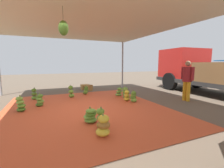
{
  "coord_description": "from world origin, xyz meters",
  "views": [
    {
      "loc": [
        5.0,
        -1.2,
        1.54
      ],
      "look_at": [
        -0.35,
        1.09,
        0.76
      ],
      "focal_mm": 24.42,
      "sensor_mm": 36.0,
      "label": 1
    }
  ],
  "objects": [
    {
      "name": "banana_bunch_11",
      "position": [
        -0.13,
        1.93,
        0.22
      ],
      "size": [
        0.34,
        0.32,
        0.49
      ],
      "color": "#6B9E38",
      "rests_on": "tarp_orange"
    },
    {
      "name": "banana_bunch_10",
      "position": [
        -0.95,
        -1.49,
        0.21
      ],
      "size": [
        0.35,
        0.38,
        0.5
      ],
      "color": "#477523",
      "rests_on": "tarp_orange"
    },
    {
      "name": "crate_0",
      "position": [
        -3.54,
        0.98,
        0.16
      ],
      "size": [
        0.46,
        0.42,
        0.32
      ],
      "primitive_type": "cube",
      "rotation": [
        0.0,
        0.0,
        0.4
      ],
      "color": "olive",
      "rests_on": "ground"
    },
    {
      "name": "banana_bunch_0",
      "position": [
        -2.45,
        0.55,
        0.2
      ],
      "size": [
        0.34,
        0.35,
        0.44
      ],
      "color": "#477523",
      "rests_on": "tarp_orange"
    },
    {
      "name": "banana_bunch_6",
      "position": [
        1.24,
        -0.21,
        0.18
      ],
      "size": [
        0.44,
        0.46,
        0.42
      ],
      "color": "#6B9E38",
      "rests_on": "tarp_orange"
    },
    {
      "name": "ground_plane",
      "position": [
        0.0,
        3.0,
        0.0
      ],
      "size": [
        40.0,
        40.0,
        0.0
      ],
      "primitive_type": "plane",
      "color": "brown"
    },
    {
      "name": "banana_bunch_3",
      "position": [
        -0.85,
        1.97,
        0.24
      ],
      "size": [
        0.39,
        0.42,
        0.54
      ],
      "color": "#518428",
      "rests_on": "tarp_orange"
    },
    {
      "name": "tent_canopy",
      "position": [
        0.01,
        -0.09,
        2.88
      ],
      "size": [
        8.0,
        7.0,
        2.96
      ],
      "color": "#9EA0A5",
      "rests_on": "ground"
    },
    {
      "name": "tarp_orange",
      "position": [
        0.0,
        0.0,
        0.01
      ],
      "size": [
        5.92,
        5.27,
        0.01
      ],
      "primitive_type": "cube",
      "color": "#D1512D",
      "rests_on": "ground"
    },
    {
      "name": "banana_bunch_1",
      "position": [
        2.07,
        -0.14,
        0.21
      ],
      "size": [
        0.42,
        0.42,
        0.47
      ],
      "color": "gold",
      "rests_on": "tarp_orange"
    },
    {
      "name": "banana_bunch_7",
      "position": [
        -0.42,
        1.78,
        0.22
      ],
      "size": [
        0.33,
        0.33,
        0.49
      ],
      "color": "gold",
      "rests_on": "tarp_orange"
    },
    {
      "name": "worker_0",
      "position": [
        0.49,
        4.09,
        0.96
      ],
      "size": [
        0.61,
        0.37,
        1.65
      ],
      "color": "orange",
      "rests_on": "ground"
    },
    {
      "name": "cargo_truck_main",
      "position": [
        0.2,
        6.47,
        1.18
      ],
      "size": [
        7.18,
        2.73,
        2.4
      ],
      "color": "#2D2D2D",
      "rests_on": "ground"
    },
    {
      "name": "banana_bunch_4",
      "position": [
        -2.17,
        -1.75,
        0.23
      ],
      "size": [
        0.32,
        0.32,
        0.53
      ],
      "color": "#518428",
      "rests_on": "tarp_orange"
    },
    {
      "name": "banana_bunch_9",
      "position": [
        -1.43,
        1.92,
        0.19
      ],
      "size": [
        0.42,
        0.43,
        0.46
      ],
      "color": "#75A83D",
      "rests_on": "tarp_orange"
    },
    {
      "name": "banana_bunch_8",
      "position": [
        -0.53,
        -2.03,
        0.23
      ],
      "size": [
        0.37,
        0.37,
        0.53
      ],
      "color": "#477523",
      "rests_on": "tarp_orange"
    },
    {
      "name": "banana_bunch_5",
      "position": [
        -1.98,
        -0.23,
        0.26
      ],
      "size": [
        0.33,
        0.33,
        0.57
      ],
      "color": "#60932D",
      "rests_on": "tarp_orange"
    },
    {
      "name": "banana_bunch_2",
      "position": [
        1.69,
        -0.06,
        0.23
      ],
      "size": [
        0.33,
        0.32,
        0.52
      ],
      "color": "#60932D",
      "rests_on": "tarp_orange"
    },
    {
      "name": "crate_1",
      "position": [
        -3.93,
        0.85,
        0.15
      ],
      "size": [
        0.39,
        0.47,
        0.3
      ],
      "primitive_type": "cube",
      "rotation": [
        0.0,
        0.0,
        0.09
      ],
      "color": "#B78947",
      "rests_on": "ground"
    }
  ]
}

